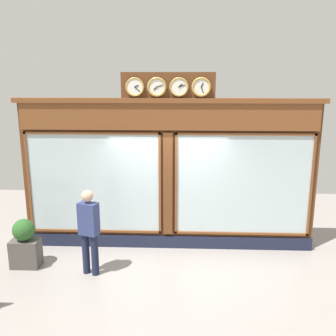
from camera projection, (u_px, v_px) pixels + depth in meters
name	position (u px, v px, depth m)	size (l,w,h in m)	color
ground_plane	(160.00, 327.00, 5.77)	(14.00, 14.00, 0.00)	gray
shop_facade	(168.00, 174.00, 8.22)	(6.45, 0.42, 3.81)	#5B3319
pedestrian	(89.00, 229.00, 7.13)	(0.41, 0.32, 1.69)	#191E38
planter_box	(26.00, 253.00, 7.57)	(0.56, 0.36, 0.57)	#4C4742
planter_shrub	(24.00, 230.00, 7.45)	(0.44, 0.44, 0.44)	#285623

